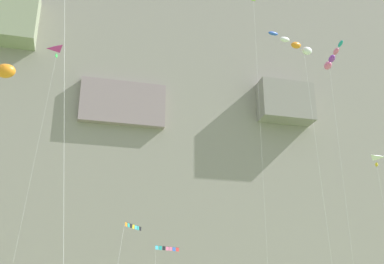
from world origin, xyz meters
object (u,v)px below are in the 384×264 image
object	(u,v)px
kite_windsock_low_right	(297,46)
kite_delta_front_field	(57,64)
kite_delta_upper_left	(259,3)
kite_banner_upper_right	(166,255)
kite_delta_high_right	(375,170)
kite_windsock_high_center	(332,60)
kite_banner_low_left	(130,237)

from	to	relation	value
kite_windsock_low_right	kite_delta_front_field	bearing A→B (deg)	147.89
kite_delta_front_field	kite_delta_upper_left	distance (m)	22.18
kite_banner_upper_right	kite_delta_upper_left	distance (m)	27.61
kite_delta_front_field	kite_delta_high_right	xyz separation A→B (m)	(32.07, -5.75, -10.80)
kite_delta_upper_left	kite_delta_high_right	distance (m)	21.02
kite_delta_front_field	kite_windsock_low_right	xyz separation A→B (m)	(20.72, -13.00, -2.40)
kite_windsock_low_right	kite_delta_high_right	bearing A→B (deg)	32.57
kite_delta_front_field	kite_windsock_low_right	distance (m)	24.57
kite_windsock_low_right	kite_delta_upper_left	distance (m)	10.93
kite_windsock_high_center	kite_delta_high_right	xyz separation A→B (m)	(4.20, 1.24, -11.37)
kite_windsock_low_right	kite_windsock_high_center	xyz separation A→B (m)	(7.15, 6.01, 2.98)
kite_delta_front_field	kite_delta_upper_left	size ratio (longest dim) A/B	0.82
kite_delta_upper_left	kite_delta_high_right	size ratio (longest dim) A/B	2.00
kite_banner_upper_right	kite_delta_high_right	distance (m)	22.47
kite_delta_upper_left	kite_delta_front_field	bearing A→B (deg)	161.70
kite_windsock_low_right	kite_windsock_high_center	world-z (taller)	kite_windsock_high_center
kite_windsock_low_right	kite_banner_low_left	size ratio (longest dim) A/B	2.49
kite_windsock_low_right	kite_delta_upper_left	bearing A→B (deg)	95.24
kite_delta_front_field	kite_banner_low_left	xyz separation A→B (m)	(7.74, -6.08, -18.37)
kite_banner_low_left	kite_delta_upper_left	size ratio (longest dim) A/B	0.30
kite_banner_low_left	kite_windsock_high_center	xyz separation A→B (m)	(20.12, -0.91, 18.95)
kite_windsock_high_center	kite_delta_upper_left	bearing A→B (deg)	177.55
kite_delta_upper_left	kite_windsock_low_right	bearing A→B (deg)	-84.76
kite_delta_front_field	kite_banner_low_left	size ratio (longest dim) A/B	2.77
kite_delta_front_field	kite_windsock_high_center	distance (m)	28.73
kite_delta_front_field	kite_banner_low_left	bearing A→B (deg)	-38.15
kite_windsock_high_center	kite_banner_upper_right	bearing A→B (deg)	155.90
kite_delta_high_right	kite_windsock_low_right	bearing A→B (deg)	-147.43
kite_delta_front_field	kite_delta_high_right	distance (m)	34.32
kite_delta_front_field	kite_banner_low_left	distance (m)	20.84
kite_banner_low_left	kite_delta_high_right	distance (m)	25.48
kite_delta_upper_left	kite_windsock_high_center	world-z (taller)	kite_delta_upper_left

